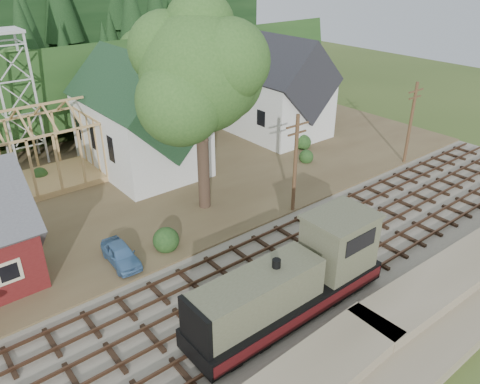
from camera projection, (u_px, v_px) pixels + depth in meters
ground at (271, 279)px, 29.16m from camera, size 140.00×140.00×0.00m
embankment at (386, 362)px, 23.27m from camera, size 64.00×5.00×1.60m
railroad_bed at (271, 278)px, 29.12m from camera, size 64.00×11.00×0.16m
village_flat at (135, 180)px, 41.56m from camera, size 64.00×26.00×0.30m
hillside at (44, 117)px, 58.26m from camera, size 70.00×28.96×12.74m
ridge at (8, 91)px, 69.34m from camera, size 80.00×20.00×12.00m
church at (140, 117)px, 41.56m from camera, size 8.40×15.17×13.00m
farmhouse at (277, 92)px, 50.20m from camera, size 8.40×10.80×10.60m
timber_frame at (45, 151)px, 39.56m from camera, size 8.20×6.20×6.99m
lattice_tower at (7, 58)px, 40.64m from camera, size 3.20×3.20×12.12m
big_tree at (201, 80)px, 32.72m from camera, size 10.90×8.40×14.70m
telegraph_pole_near at (295, 163)px, 34.75m from camera, size 2.20×0.28×8.00m
telegraph_pole_far at (411, 122)px, 43.16m from camera, size 2.20×0.28×8.00m
locomotive at (295, 281)px, 25.51m from camera, size 12.38×3.09×4.94m
car_blue at (121, 254)px, 29.95m from camera, size 1.80×3.98×1.33m
car_red at (314, 117)px, 55.58m from camera, size 4.44×2.80×1.14m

